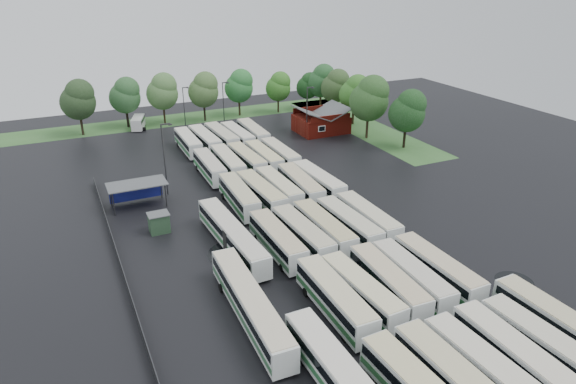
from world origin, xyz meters
name	(u,v)px	position (x,y,z in m)	size (l,w,h in m)	color
ground	(315,249)	(0.00, 0.00, 0.00)	(160.00, 160.00, 0.00)	black
brick_building	(321,123)	(24.00, 42.77, 1.87)	(10.07, 8.60, 5.39)	maroon
wash_shed	(137,186)	(-17.20, 22.02, 2.99)	(8.20, 4.20, 3.58)	#2D2D30
utility_hut	(159,223)	(-16.20, 12.60, 1.32)	(2.70, 2.20, 2.62)	#254228
grass_strip_north	(190,118)	(2.00, 64.80, 0.01)	(80.00, 10.00, 0.01)	#36652C
grass_strip_east	(361,126)	(34.00, 42.80, 0.01)	(10.00, 50.00, 0.01)	#36652C
west_fence	(117,254)	(-22.20, 8.00, 0.60)	(0.10, 50.00, 1.20)	#2D2D30
bus_r0c1	(455,382)	(-1.27, -25.84, 1.90)	(2.94, 12.45, 3.45)	silver
bus_r0c2	(486,371)	(1.84, -25.94, 1.86)	(3.08, 12.27, 3.39)	silver
bus_r0c3	(515,357)	(5.16, -25.78, 1.89)	(2.70, 12.36, 3.44)	silver
bus_r0c4	(544,346)	(8.56, -25.79, 1.84)	(3.11, 12.09, 3.34)	silver
bus_r1c0	(335,299)	(-4.27, -12.23, 1.89)	(2.83, 12.40, 3.44)	silver
bus_r1c1	(361,291)	(-1.22, -12.20, 1.81)	(3.09, 11.92, 3.29)	silver
bus_r1c2	(388,282)	(2.15, -12.07, 1.85)	(3.15, 12.19, 3.36)	silver
bus_r1c3	(411,277)	(5.02, -12.17, 1.83)	(2.90, 12.00, 3.32)	silver
bus_r1c4	(437,269)	(8.42, -12.22, 1.86)	(2.79, 12.21, 3.39)	silver
bus_r2c0	(277,240)	(-4.57, 0.98, 1.84)	(2.57, 12.03, 3.35)	silver
bus_r2c1	(302,235)	(-1.25, 0.90, 1.85)	(2.97, 12.18, 3.37)	silver
bus_r2c2	(324,229)	(1.83, 1.13, 1.87)	(2.67, 12.23, 3.40)	silver
bus_r2c3	(348,224)	(5.26, 0.91, 1.85)	(2.93, 12.14, 3.36)	silver
bus_r2c4	(368,219)	(8.33, 1.21, 1.85)	(2.59, 12.10, 3.37)	silver
bus_r3c0	(239,196)	(-4.31, 14.96, 1.85)	(3.03, 12.19, 3.37)	silver
bus_r3c1	(261,193)	(-1.15, 14.48, 1.89)	(3.14, 12.47, 3.44)	silver
bus_r3c2	(279,188)	(1.95, 15.13, 1.84)	(2.67, 12.03, 3.34)	silver
bus_r3c3	(300,185)	(5.30, 14.71, 1.89)	(3.22, 12.43, 3.43)	silver
bus_r3c4	(318,182)	(8.32, 14.78, 1.89)	(3.08, 12.45, 3.44)	silver
bus_r4c0	(210,167)	(-4.59, 28.05, 1.81)	(2.77, 11.88, 3.29)	silver
bus_r4c1	(228,163)	(-1.34, 28.48, 1.85)	(2.91, 12.18, 3.37)	silver
bus_r4c2	(247,160)	(2.04, 28.56, 1.82)	(2.85, 11.96, 3.31)	silver
bus_r4c3	(264,158)	(5.10, 28.37, 1.81)	(2.54, 11.84, 3.30)	silver
bus_r4c4	(280,155)	(8.26, 28.61, 1.82)	(2.55, 11.89, 3.31)	silver
bus_r5c0	(188,143)	(-4.46, 41.95, 1.81)	(2.69, 11.86, 3.29)	silver
bus_r5c1	(205,140)	(-1.28, 41.83, 1.88)	(2.99, 12.35, 3.42)	silver
bus_r5c2	(222,137)	(2.09, 42.13, 1.89)	(3.18, 12.44, 3.43)	silver
bus_r5c3	(238,136)	(5.15, 41.65, 1.84)	(2.94, 12.08, 3.34)	silver
bus_r5c4	(253,133)	(8.54, 42.08, 1.88)	(2.96, 12.35, 3.42)	silver
artic_bus_west_b	(232,236)	(-9.10, 4.31, 1.82)	(3.19, 17.81, 3.29)	silver
artic_bus_west_c	(250,304)	(-12.11, -9.53, 1.84)	(3.05, 17.93, 3.31)	silver
minibus	(138,122)	(-10.20, 61.18, 1.43)	(3.89, 6.26, 2.57)	silver
tree_north_0	(79,99)	(-21.18, 61.50, 7.42)	(6.96, 6.96, 11.53)	#2C2317
tree_north_1	(126,95)	(-11.76, 63.49, 6.95)	(6.52, 6.52, 10.80)	black
tree_north_2	(163,91)	(-4.05, 62.65, 7.22)	(6.78, 6.78, 11.22)	black
tree_north_3	(204,89)	(4.62, 61.06, 7.08)	(6.64, 6.64, 11.01)	black
tree_north_4	(240,86)	(13.31, 62.18, 6.91)	(6.48, 6.48, 10.74)	#332717
tree_north_5	(279,86)	(22.51, 60.82, 6.22)	(5.84, 5.84, 9.67)	black
tree_north_6	(308,85)	(30.26, 60.90, 5.68)	(5.34, 5.34, 8.84)	#311D14
tree_east_0	(408,111)	(33.66, 26.83, 7.25)	(6.81, 6.81, 11.27)	black
tree_east_1	(370,98)	(30.52, 34.90, 8.19)	(7.69, 7.69, 12.73)	#312517
tree_east_2	(355,92)	(33.38, 44.84, 7.00)	(6.57, 6.57, 10.88)	#352716
tree_east_3	(336,86)	(33.16, 52.76, 6.93)	(6.51, 6.51, 10.78)	#301E13
tree_east_4	(322,80)	(32.70, 58.66, 7.07)	(6.64, 6.64, 10.99)	#3A2918
lamp_post_ne	(308,109)	(19.24, 39.70, 6.05)	(1.60, 0.31, 10.42)	#2D2D30
lamp_post_nw	(165,154)	(-12.31, 24.32, 6.39)	(1.69, 0.33, 11.00)	#2D2D30
lamp_post_back_w	(185,106)	(-1.30, 55.55, 5.34)	(1.42, 0.28, 9.19)	#2D2D30
lamp_post_back_e	(224,102)	(6.79, 54.14, 5.67)	(1.50, 0.29, 9.76)	#2D2D30
puddle_0	(419,368)	(-1.36, -21.83, 0.00)	(5.59, 5.59, 0.01)	black
puddle_1	(470,334)	(5.80, -20.29, 0.00)	(4.14, 4.14, 0.01)	black
puddle_2	(237,253)	(-8.97, 3.08, 0.00)	(7.19, 7.19, 0.01)	black
puddle_3	(350,259)	(2.67, -3.79, 0.00)	(3.65, 3.65, 0.01)	black
puddle_4	(514,281)	(16.63, -15.53, 0.00)	(4.14, 4.14, 0.01)	black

